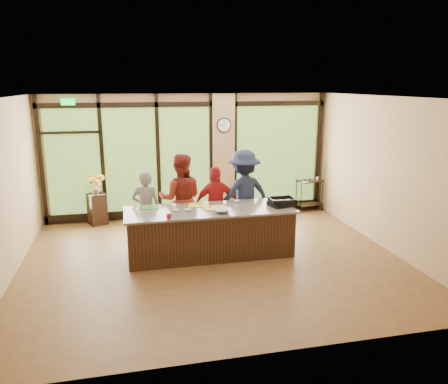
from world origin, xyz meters
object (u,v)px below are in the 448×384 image
cook_right (244,195)px  flower_stand (97,209)px  cook_left (146,209)px  island_base (210,233)px  bar_cart (309,191)px  roasting_pan (282,203)px

cook_right → flower_stand: 3.57m
cook_left → flower_stand: size_ratio=2.14×
island_base → cook_left: cook_left is taller
cook_left → cook_right: 2.06m
cook_right → bar_cart: (2.21, 1.63, -0.42)m
flower_stand → bar_cart: (5.33, 0.00, 0.16)m
bar_cart → island_base: bearing=-154.0°
roasting_pan → flower_stand: size_ratio=0.65×
roasting_pan → bar_cart: bearing=42.6°
cook_left → flower_stand: bearing=-48.6°
island_base → cook_right: (0.89, 0.82, 0.51)m
bar_cart → roasting_pan: bearing=-136.1°
cook_right → flower_stand: bearing=-39.4°
cook_left → cook_right: (2.05, 0.10, 0.16)m
island_base → roasting_pan: roasting_pan is taller
island_base → flower_stand: (-2.23, 2.45, -0.07)m
cook_left → bar_cart: 4.61m
island_base → cook_right: size_ratio=1.63×
bar_cart → cook_left: bearing=-170.2°
cook_left → roasting_pan: 2.70m
cook_left → cook_right: bearing=-167.4°
cook_left → flower_stand: (-1.07, 1.73, -0.42)m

